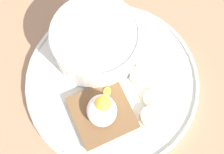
# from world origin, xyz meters

# --- Properties ---
(ground_plane) EXTENTS (1.20, 1.20, 0.02)m
(ground_plane) POSITION_xyz_m (0.00, 0.00, 0.01)
(ground_plane) COLOR #A37957
(ground_plane) RESTS_ON ground
(plate) EXTENTS (0.28, 0.28, 0.02)m
(plate) POSITION_xyz_m (0.00, 0.00, 0.03)
(plate) COLOR silver
(plate) RESTS_ON ground_plane
(oatmeal_bowl) EXTENTS (0.14, 0.14, 0.07)m
(oatmeal_bowl) POSITION_xyz_m (0.06, 0.02, 0.06)
(oatmeal_bowl) COLOR white
(oatmeal_bowl) RESTS_ON plate
(toast_slice) EXTENTS (0.11, 0.11, 0.01)m
(toast_slice) POSITION_xyz_m (-0.05, 0.02, 0.04)
(toast_slice) COLOR brown
(toast_slice) RESTS_ON plate
(poached_egg) EXTENTS (0.07, 0.05, 0.03)m
(poached_egg) POSITION_xyz_m (-0.05, 0.02, 0.06)
(poached_egg) COLOR white
(poached_egg) RESTS_ON toast_slice
(banana_slice_front) EXTENTS (0.04, 0.04, 0.01)m
(banana_slice_front) POSITION_xyz_m (-0.04, -0.06, 0.03)
(banana_slice_front) COLOR #F3E8B3
(banana_slice_front) RESTS_ON plate
(banana_slice_left) EXTENTS (0.04, 0.04, 0.01)m
(banana_slice_left) POSITION_xyz_m (-0.00, -0.05, 0.04)
(banana_slice_left) COLOR beige
(banana_slice_left) RESTS_ON plate
(banana_slice_back) EXTENTS (0.04, 0.04, 0.01)m
(banana_slice_back) POSITION_xyz_m (-0.07, -0.05, 0.04)
(banana_slice_back) COLOR #F9E7C0
(banana_slice_back) RESTS_ON plate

